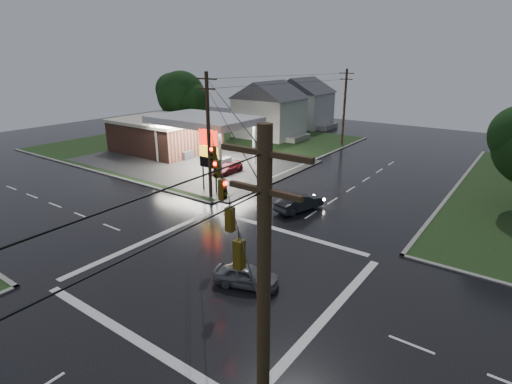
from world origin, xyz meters
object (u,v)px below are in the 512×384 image
Objects in this scene: utility_pole_se at (263,344)px; car_north at (299,202)px; pylon_sign at (209,150)px; tree_nw_behind at (182,95)px; house_near at (270,109)px; house_far at (302,101)px; gas_station at (170,133)px; utility_pole_n at (344,106)px; car_crossing at (246,275)px; car_pump at (228,169)px; utility_pole_nw at (209,135)px.

utility_pole_se reaches higher than car_north.
pylon_sign is 30.49m from tree_nw_behind.
car_north is (32.56, -18.75, -5.46)m from tree_nw_behind.
house_near and house_far have the same top height.
utility_pole_se is at bearing 133.12° from car_north.
utility_pole_se is at bearing -39.70° from gas_station.
tree_nw_behind is at bearing -161.79° from utility_pole_n.
utility_pole_se is 12.78m from car_crossing.
house_far is 2.98× the size of car_crossing.
tree_nw_behind reaches higher than car_pump.
house_far is 2.75× the size of car_pump.
car_north is (24.40, -8.45, -1.83)m from gas_station.
house_far is (-12.45, 10.00, -1.06)m from utility_pole_n.
house_far is at bearing 107.92° from utility_pole_nw.
utility_pole_nw is at bearing -72.08° from house_far.
utility_pole_se is 51.16m from utility_pole_n.
utility_pole_nw reaches higher than house_far.
house_far reaches higher than gas_station.
house_near is 21.74m from car_pump.
utility_pole_se is 58.64m from tree_nw_behind.
pylon_sign is at bearing -73.02° from house_far.
utility_pole_nw is at bearing -66.63° from house_near.
car_pump is at bearing -6.93° from car_north.
utility_pole_se is at bearing -68.20° from utility_pole_n.
gas_station is 2.38× the size of utility_pole_se.
utility_pole_nw reaches higher than tree_nw_behind.
pylon_sign is 0.60× the size of tree_nw_behind.
pylon_sign is at bearing 135.00° from utility_pole_se.
house_far is 54.19m from car_crossing.
house_far is (-31.45, 57.50, -1.32)m from utility_pole_se.
tree_nw_behind reaches higher than house_near.
utility_pole_n is at bearing 18.21° from tree_nw_behind.
car_pump is (-3.50, 6.63, -5.14)m from utility_pole_nw.
house_far is at bearing 94.76° from house_near.
utility_pole_n is at bearing 9.91° from house_near.
utility_pole_nw is 16.08m from car_crossing.
gas_station is 13.63m from tree_nw_behind.
utility_pole_nw is 2.74× the size of car_pump.
utility_pole_n is (-19.00, 47.50, -0.25)m from utility_pole_se.
car_crossing is at bearing -40.27° from tree_nw_behind.
utility_pole_se reaches higher than house_far.
utility_pole_n reaches higher than pylon_sign.
car_north reaches higher than car_pump.
utility_pole_nw is 1.10× the size of tree_nw_behind.
house_far is (-11.45, 37.50, 0.39)m from pylon_sign.
gas_station is 6.53× the size of car_pump.
utility_pole_nw is at bearing -90.00° from utility_pole_n.
house_far is at bearing 106.97° from car_pump.
car_crossing is (11.57, -9.93, -5.09)m from utility_pole_nw.
gas_station is at bearing 147.77° from utility_pole_nw.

